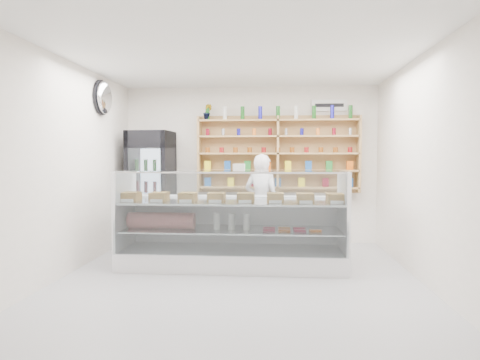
{
  "coord_description": "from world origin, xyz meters",
  "views": [
    {
      "loc": [
        0.45,
        -5.23,
        1.53
      ],
      "look_at": [
        -0.05,
        0.9,
        1.21
      ],
      "focal_mm": 32.0,
      "sensor_mm": 36.0,
      "label": 1
    }
  ],
  "objects": [
    {
      "name": "display_counter",
      "position": [
        -0.14,
        0.64,
        0.37
      ],
      "size": [
        3.1,
        0.93,
        1.35
      ],
      "color": "white",
      "rests_on": "floor"
    },
    {
      "name": "shop_worker",
      "position": [
        0.24,
        1.65,
        0.79
      ],
      "size": [
        0.67,
        0.54,
        1.59
      ],
      "primitive_type": "imported",
      "rotation": [
        0.0,
        0.0,
        2.83
      ],
      "color": "silver",
      "rests_on": "floor"
    },
    {
      "name": "security_mirror",
      "position": [
        -2.17,
        1.2,
        2.45
      ],
      "size": [
        0.15,
        0.5,
        0.5
      ],
      "primitive_type": "ellipsoid",
      "color": "silver",
      "rests_on": "left_wall"
    },
    {
      "name": "drinks_cooler",
      "position": [
        -1.7,
        2.04,
        1.0
      ],
      "size": [
        0.74,
        0.73,
        1.98
      ],
      "rotation": [
        0.0,
        0.0,
        -0.04
      ],
      "color": "black",
      "rests_on": "floor"
    },
    {
      "name": "wall_sign",
      "position": [
        1.4,
        2.47,
        2.45
      ],
      "size": [
        0.62,
        0.03,
        0.2
      ],
      "primitive_type": "cube",
      "color": "white",
      "rests_on": "back_wall"
    },
    {
      "name": "potted_plant",
      "position": [
        -0.75,
        2.34,
        2.34
      ],
      "size": [
        0.16,
        0.13,
        0.28
      ],
      "primitive_type": "imported",
      "rotation": [
        0.0,
        0.0,
        0.05
      ],
      "color": "#1E6626",
      "rests_on": "wall_shelving"
    },
    {
      "name": "wall_shelving",
      "position": [
        0.5,
        2.34,
        1.59
      ],
      "size": [
        2.84,
        0.28,
        1.33
      ],
      "color": "#A98C50",
      "rests_on": "back_wall"
    },
    {
      "name": "room",
      "position": [
        0.0,
        0.0,
        1.4
      ],
      "size": [
        5.0,
        5.0,
        5.0
      ],
      "color": "#A7A7AB",
      "rests_on": "ground"
    }
  ]
}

